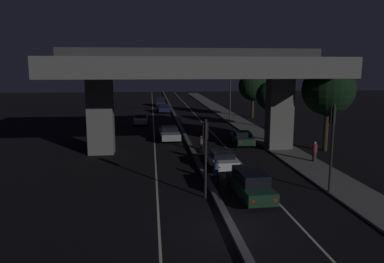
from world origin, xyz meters
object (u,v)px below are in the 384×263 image
at_px(traffic_light_right_of_median, 332,133).
at_px(car_white_second_oncoming, 141,119).
at_px(street_lamp, 228,87).
at_px(car_silver_lead_oncoming, 169,133).
at_px(car_dark_green_third, 242,138).
at_px(pedestrian_on_sidewalk, 315,152).
at_px(traffic_light_left_of_median, 205,144).
at_px(car_dark_blue_fourth_oncoming, 161,102).
at_px(motorcycle_blue_filtering_near, 216,172).
at_px(car_dark_blue_third_oncoming, 164,108).
at_px(motorcycle_black_filtering_mid, 201,145).
at_px(car_white_second, 221,159).
at_px(car_dark_green_lead, 250,184).

xyz_separation_m(traffic_light_right_of_median, car_white_second_oncoming, (-11.92, 29.08, -2.92)).
bearing_deg(street_lamp, car_silver_lead_oncoming, -122.06).
distance_m(car_dark_green_third, pedestrian_on_sidewalk, 8.33).
bearing_deg(street_lamp, pedestrian_on_sidewalk, -85.85).
xyz_separation_m(traffic_light_left_of_median, street_lamp, (7.91, 32.23, 1.50)).
height_order(car_white_second_oncoming, car_dark_blue_fourth_oncoming, car_dark_blue_fourth_oncoming).
xyz_separation_m(traffic_light_right_of_median, motorcycle_blue_filtering_near, (-6.33, 3.07, -3.04)).
xyz_separation_m(car_dark_blue_third_oncoming, motorcycle_blue_filtering_near, (2.16, -38.76, -0.08)).
xyz_separation_m(traffic_light_right_of_median, motorcycle_black_filtering_mid, (-6.13, 12.07, -3.06)).
xyz_separation_m(car_dark_green_third, pedestrian_on_sidewalk, (4.06, -7.27, 0.20)).
distance_m(car_dark_green_third, motorcycle_blue_filtering_near, 12.06).
bearing_deg(car_dark_blue_third_oncoming, traffic_light_left_of_median, -1.39).
distance_m(car_dark_green_third, car_silver_lead_oncoming, 7.69).
relative_size(street_lamp, motorcycle_black_filtering_mid, 4.38).
xyz_separation_m(traffic_light_left_of_median, traffic_light_right_of_median, (7.51, -0.01, 0.51)).
xyz_separation_m(car_white_second, car_dark_blue_third_oncoming, (-3.11, 35.39, 0.02)).
xyz_separation_m(traffic_light_left_of_median, car_dark_green_third, (5.69, 14.25, -2.44)).
height_order(car_dark_green_third, car_white_second_oncoming, car_white_second_oncoming).
relative_size(car_silver_lead_oncoming, car_dark_blue_fourth_oncoming, 1.11).
bearing_deg(motorcycle_black_filtering_mid, car_dark_blue_third_oncoming, 6.84).
height_order(car_dark_blue_third_oncoming, pedestrian_on_sidewalk, pedestrian_on_sidewalk).
distance_m(street_lamp, motorcycle_black_filtering_mid, 21.58).
distance_m(car_white_second_oncoming, car_dark_blue_third_oncoming, 13.20).
distance_m(car_dark_blue_fourth_oncoming, motorcycle_blue_filtering_near, 49.36).
xyz_separation_m(traffic_light_left_of_median, car_white_second, (2.14, 6.43, -2.46)).
distance_m(car_white_second_oncoming, pedestrian_on_sidewalk, 26.23).
bearing_deg(car_dark_green_lead, motorcycle_black_filtering_mid, 2.69).
bearing_deg(traffic_light_right_of_median, car_dark_blue_fourth_oncoming, 99.44).
height_order(car_dark_green_lead, motorcycle_blue_filtering_near, car_dark_green_lead).
height_order(street_lamp, car_dark_green_lead, street_lamp).
bearing_deg(street_lamp, motorcycle_blue_filtering_near, -102.99).
relative_size(car_dark_green_lead, car_dark_blue_fourth_oncoming, 1.09).
bearing_deg(motorcycle_black_filtering_mid, pedestrian_on_sidewalk, -118.94).
bearing_deg(car_white_second_oncoming, traffic_light_right_of_median, 22.73).
bearing_deg(car_dark_blue_third_oncoming, traffic_light_right_of_median, 8.74).
xyz_separation_m(car_dark_green_lead, pedestrian_on_sidewalk, (7.16, 7.32, 0.07)).
xyz_separation_m(car_silver_lead_oncoming, car_dark_blue_third_oncoming, (0.23, 24.15, -0.01)).
height_order(motorcycle_blue_filtering_near, motorcycle_black_filtering_mid, motorcycle_blue_filtering_near).
height_order(car_dark_green_lead, car_dark_blue_third_oncoming, car_dark_green_lead).
distance_m(traffic_light_right_of_median, car_white_second_oncoming, 31.57).
bearing_deg(pedestrian_on_sidewalk, car_silver_lead_oncoming, 135.69).
bearing_deg(car_dark_green_lead, car_silver_lead_oncoming, 9.04).
xyz_separation_m(street_lamp, motorcycle_black_filtering_mid, (-6.53, -20.17, -4.05)).
bearing_deg(motorcycle_black_filtering_mid, car_dark_green_third, -60.65).
bearing_deg(car_white_second_oncoming, car_dark_green_third, 34.70).
distance_m(traffic_light_left_of_median, car_white_second, 7.21).
height_order(traffic_light_right_of_median, car_dark_blue_fourth_oncoming, traffic_light_right_of_median).
distance_m(traffic_light_right_of_median, pedestrian_on_sidewalk, 7.84).
xyz_separation_m(car_dark_green_lead, motorcycle_blue_filtering_near, (-1.40, 3.39, -0.21)).
relative_size(traffic_light_right_of_median, car_dark_green_third, 1.37).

